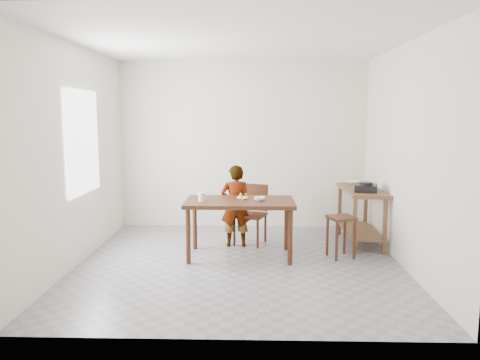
{
  "coord_description": "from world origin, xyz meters",
  "views": [
    {
      "loc": [
        0.17,
        -5.64,
        1.84
      ],
      "look_at": [
        0.0,
        0.4,
        1.0
      ],
      "focal_mm": 35.0,
      "sensor_mm": 36.0,
      "label": 1
    }
  ],
  "objects_px": {
    "stool": "(341,237)",
    "dining_table": "(240,229)",
    "prep_counter": "(360,216)",
    "child": "(236,206)",
    "dining_chair": "(250,215)"
  },
  "relations": [
    {
      "from": "prep_counter",
      "to": "stool",
      "type": "xyz_separation_m",
      "value": [
        -0.41,
        -0.7,
        -0.13
      ]
    },
    {
      "from": "dining_table",
      "to": "child",
      "type": "distance_m",
      "value": 0.55
    },
    {
      "from": "child",
      "to": "dining_chair",
      "type": "distance_m",
      "value": 0.29
    },
    {
      "from": "child",
      "to": "dining_chair",
      "type": "relative_size",
      "value": 1.37
    },
    {
      "from": "stool",
      "to": "child",
      "type": "bearing_deg",
      "value": 160.1
    },
    {
      "from": "dining_table",
      "to": "stool",
      "type": "bearing_deg",
      "value": 0.11
    },
    {
      "from": "dining_table",
      "to": "prep_counter",
      "type": "xyz_separation_m",
      "value": [
        1.72,
        0.7,
        0.03
      ]
    },
    {
      "from": "child",
      "to": "dining_table",
      "type": "bearing_deg",
      "value": 95.21
    },
    {
      "from": "dining_chair",
      "to": "stool",
      "type": "relative_size",
      "value": 1.55
    },
    {
      "from": "dining_table",
      "to": "dining_chair",
      "type": "bearing_deg",
      "value": 78.38
    },
    {
      "from": "stool",
      "to": "dining_table",
      "type": "bearing_deg",
      "value": -179.89
    },
    {
      "from": "prep_counter",
      "to": "dining_chair",
      "type": "distance_m",
      "value": 1.59
    },
    {
      "from": "dining_table",
      "to": "child",
      "type": "relative_size",
      "value": 1.21
    },
    {
      "from": "child",
      "to": "stool",
      "type": "distance_m",
      "value": 1.51
    },
    {
      "from": "prep_counter",
      "to": "child",
      "type": "bearing_deg",
      "value": -173.79
    }
  ]
}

